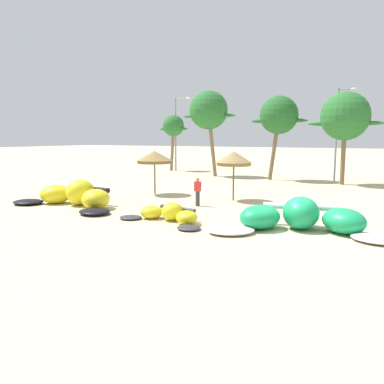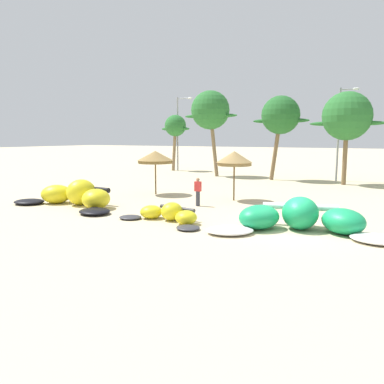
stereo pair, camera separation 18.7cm
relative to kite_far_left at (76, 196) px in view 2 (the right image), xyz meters
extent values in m
plane|color=beige|center=(12.30, -0.10, -0.57)|extent=(260.00, 260.00, 0.00)
ellipsoid|color=black|center=(-2.84, -0.88, -0.42)|extent=(2.09, 1.92, 0.30)
ellipsoid|color=yellow|center=(-1.67, 0.13, -0.02)|extent=(2.30, 2.33, 1.10)
ellipsoid|color=yellow|center=(0.04, 0.40, 0.17)|extent=(1.67, 1.89, 1.49)
ellipsoid|color=yellow|center=(1.67, -0.17, -0.02)|extent=(2.19, 2.28, 1.10)
ellipsoid|color=black|center=(2.63, -1.38, -0.42)|extent=(2.24, 2.12, 0.30)
cylinder|color=black|center=(0.09, 1.02, 0.32)|extent=(3.23, 0.58, 0.29)
cube|color=black|center=(0.02, 0.23, 0.17)|extent=(1.22, 0.74, 0.04)
ellipsoid|color=#333338|center=(4.98, -1.48, -0.48)|extent=(1.23, 1.16, 0.17)
ellipsoid|color=yellow|center=(5.79, -0.88, -0.25)|extent=(1.46, 1.46, 0.64)
ellipsoid|color=yellow|center=(6.91, -0.80, -0.14)|extent=(1.16, 1.24, 0.86)
ellipsoid|color=yellow|center=(7.93, -1.27, -0.25)|extent=(1.35, 1.39, 0.64)
ellipsoid|color=#333338|center=(8.49, -2.10, -0.48)|extent=(1.43, 1.39, 0.17)
cylinder|color=#333338|center=(6.98, -0.43, -0.04)|extent=(2.09, 0.55, 0.19)
cube|color=#333338|center=(6.89, -0.91, -0.14)|extent=(0.82, 0.52, 0.04)
ellipsoid|color=white|center=(10.32, -1.88, -0.43)|extent=(2.48, 2.36, 0.28)
ellipsoid|color=#199E5B|center=(11.10, -0.52, -0.05)|extent=(2.14, 2.38, 1.04)
ellipsoid|color=#199E5B|center=(12.64, 0.30, 0.13)|extent=(1.96, 2.27, 1.40)
ellipsoid|color=#199E5B|center=(14.39, 0.29, -0.05)|extent=(2.48, 2.44, 1.04)
ellipsoid|color=white|center=(15.71, -0.55, -0.43)|extent=(2.11, 1.74, 0.28)
cylinder|color=white|center=(12.48, 0.96, 0.28)|extent=(3.22, 1.07, 0.30)
cube|color=white|center=(12.69, 0.11, 0.13)|extent=(1.32, 0.97, 0.04)
cylinder|color=brown|center=(1.48, 6.00, 0.59)|extent=(0.10, 0.10, 2.32)
cone|color=olive|center=(1.48, 6.00, 2.08)|extent=(2.47, 2.47, 0.66)
cylinder|color=olive|center=(1.48, 6.00, 1.65)|extent=(2.35, 2.35, 0.20)
cylinder|color=brown|center=(7.20, 6.12, 0.61)|extent=(0.10, 0.10, 2.36)
cone|color=#9E7F4C|center=(7.20, 6.12, 2.14)|extent=(2.22, 2.22, 0.70)
cylinder|color=olive|center=(7.20, 6.12, 1.69)|extent=(2.11, 2.11, 0.20)
cylinder|color=#383842|center=(6.17, 3.27, -0.14)|extent=(0.24, 0.24, 0.85)
cube|color=red|center=(6.17, 3.27, 0.56)|extent=(0.36, 0.22, 0.56)
sphere|color=#9E7051|center=(6.17, 3.27, 0.95)|extent=(0.20, 0.20, 0.20)
cylinder|color=#7F6647|center=(-7.37, 23.30, 2.03)|extent=(0.69, 0.36, 5.21)
sphere|color=#286B2D|center=(-7.20, 23.30, 4.63)|extent=(2.47, 2.47, 2.47)
ellipsoid|color=#286B2D|center=(-8.19, 23.30, 4.26)|extent=(1.73, 0.50, 0.36)
ellipsoid|color=#286B2D|center=(-6.21, 23.30, 4.26)|extent=(1.73, 0.50, 0.36)
cylinder|color=#7F6647|center=(-0.52, 19.50, 2.71)|extent=(1.12, 0.36, 6.55)
sphere|color=#286B2D|center=(-0.90, 19.50, 5.98)|extent=(3.83, 3.83, 3.83)
ellipsoid|color=#286B2D|center=(-2.43, 19.50, 5.41)|extent=(2.68, 0.50, 0.36)
ellipsoid|color=#286B2D|center=(0.63, 19.50, 5.41)|extent=(2.68, 0.50, 0.36)
cylinder|color=brown|center=(6.01, 18.90, 2.36)|extent=(1.06, 0.36, 5.86)
sphere|color=#236028|center=(6.36, 18.90, 5.29)|extent=(3.43, 3.43, 3.43)
ellipsoid|color=#236028|center=(4.99, 18.90, 4.77)|extent=(2.40, 0.50, 0.36)
ellipsoid|color=#236028|center=(7.73, 18.90, 4.77)|extent=(2.40, 0.50, 0.36)
cylinder|color=brown|center=(12.06, 18.00, 2.22)|extent=(0.37, 0.36, 5.58)
sphere|color=#286B2D|center=(12.06, 18.00, 5.01)|extent=(3.93, 3.93, 3.93)
ellipsoid|color=#286B2D|center=(10.49, 18.00, 4.42)|extent=(2.75, 0.50, 0.36)
ellipsoid|color=#286B2D|center=(13.63, 18.00, 4.42)|extent=(2.75, 0.50, 0.36)
cylinder|color=gray|center=(-7.14, 23.70, 3.64)|extent=(0.18, 0.18, 8.43)
cylinder|color=gray|center=(-6.32, 23.70, 7.71)|extent=(1.64, 0.10, 0.10)
ellipsoid|color=silver|center=(-5.50, 23.70, 7.71)|extent=(0.56, 0.24, 0.20)
cylinder|color=gray|center=(11.07, 20.71, 3.51)|extent=(0.18, 0.18, 8.15)
cylinder|color=gray|center=(11.70, 20.71, 7.43)|extent=(1.26, 0.10, 0.10)
ellipsoid|color=silver|center=(12.33, 20.71, 7.43)|extent=(0.56, 0.24, 0.20)
camera|label=1|loc=(16.28, -16.58, 3.34)|focal=37.03mm
camera|label=2|loc=(16.45, -16.49, 3.34)|focal=37.03mm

